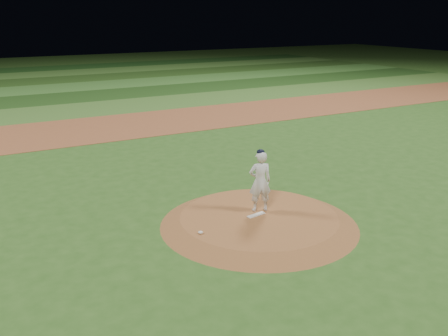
# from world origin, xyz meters

# --- Properties ---
(ground) EXTENTS (120.00, 120.00, 0.00)m
(ground) POSITION_xyz_m (0.00, 0.00, 0.00)
(ground) COLOR #2A521A
(ground) RESTS_ON ground
(infield_dirt_band) EXTENTS (70.00, 6.00, 0.02)m
(infield_dirt_band) POSITION_xyz_m (0.00, 14.00, 0.01)
(infield_dirt_band) COLOR brown
(infield_dirt_band) RESTS_ON ground
(outfield_stripe_0) EXTENTS (70.00, 5.00, 0.02)m
(outfield_stripe_0) POSITION_xyz_m (0.00, 19.50, 0.01)
(outfield_stripe_0) COLOR #396424
(outfield_stripe_0) RESTS_ON ground
(outfield_stripe_1) EXTENTS (70.00, 5.00, 0.02)m
(outfield_stripe_1) POSITION_xyz_m (0.00, 24.50, 0.01)
(outfield_stripe_1) COLOR #1C3E14
(outfield_stripe_1) RESTS_ON ground
(outfield_stripe_2) EXTENTS (70.00, 5.00, 0.02)m
(outfield_stripe_2) POSITION_xyz_m (0.00, 29.50, 0.01)
(outfield_stripe_2) COLOR #356B27
(outfield_stripe_2) RESTS_ON ground
(outfield_stripe_3) EXTENTS (70.00, 5.00, 0.02)m
(outfield_stripe_3) POSITION_xyz_m (0.00, 34.50, 0.01)
(outfield_stripe_3) COLOR #224616
(outfield_stripe_3) RESTS_ON ground
(outfield_stripe_4) EXTENTS (70.00, 5.00, 0.02)m
(outfield_stripe_4) POSITION_xyz_m (0.00, 39.50, 0.01)
(outfield_stripe_4) COLOR #3C6E28
(outfield_stripe_4) RESTS_ON ground
(outfield_stripe_5) EXTENTS (70.00, 5.00, 0.02)m
(outfield_stripe_5) POSITION_xyz_m (0.00, 44.50, 0.01)
(outfield_stripe_5) COLOR #194315
(outfield_stripe_5) RESTS_ON ground
(pitchers_mound) EXTENTS (5.50, 5.50, 0.25)m
(pitchers_mound) POSITION_xyz_m (0.00, 0.00, 0.12)
(pitchers_mound) COLOR brown
(pitchers_mound) RESTS_ON ground
(pitching_rubber) EXTENTS (0.59, 0.24, 0.03)m
(pitching_rubber) POSITION_xyz_m (-0.04, 0.07, 0.26)
(pitching_rubber) COLOR white
(pitching_rubber) RESTS_ON pitchers_mound
(rosin_bag) EXTENTS (0.13, 0.13, 0.07)m
(rosin_bag) POSITION_xyz_m (-1.94, -0.25, 0.29)
(rosin_bag) COLOR silver
(rosin_bag) RESTS_ON pitchers_mound
(pitcher_on_mound) EXTENTS (0.74, 0.59, 1.81)m
(pitcher_on_mound) POSITION_xyz_m (0.23, 0.33, 1.14)
(pitcher_on_mound) COLOR silver
(pitcher_on_mound) RESTS_ON pitchers_mound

